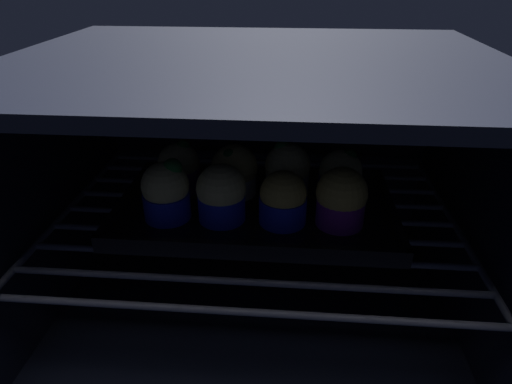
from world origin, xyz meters
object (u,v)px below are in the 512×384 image
object	(u,v)px
muffin_row0_col1	(221,195)
muffin_row1_col3	(340,176)
baking_tray	(256,209)
muffin_row1_col0	(179,169)
muffin_row1_col1	(234,172)
muffin_row1_col2	(287,171)
muffin_row0_col3	(341,199)
muffin_row0_col2	(283,200)
muffin_row0_col0	(166,192)

from	to	relation	value
muffin_row0_col1	muffin_row1_col3	size ratio (longest dim) A/B	1.06
baking_tray	muffin_row1_col0	distance (cm)	12.84
muffin_row1_col1	muffin_row1_col3	distance (cm)	14.98
muffin_row1_col2	baking_tray	bearing A→B (deg)	-136.94
muffin_row1_col3	muffin_row1_col0	bearing A→B (deg)	178.85
muffin_row1_col0	muffin_row1_col2	world-z (taller)	muffin_row1_col2
muffin_row0_col3	muffin_row0_col2	bearing A→B (deg)	-178.72
muffin_row0_col0	muffin_row1_col3	size ratio (longest dim) A/B	1.14
muffin_row0_col0	muffin_row1_col0	distance (cm)	8.15
baking_tray	muffin_row1_col0	bearing A→B (deg)	160.18
muffin_row0_col3	muffin_row1_col3	distance (cm)	7.45
muffin_row1_col3	muffin_row1_col2	bearing A→B (deg)	178.77
muffin_row0_col0	muffin_row0_col3	size ratio (longest dim) A/B	1.08
muffin_row0_col2	muffin_row0_col3	bearing A→B (deg)	1.28
baking_tray	muffin_row0_col3	distance (cm)	12.38
muffin_row0_col1	muffin_row0_col2	bearing A→B (deg)	-0.40
baking_tray	muffin_row1_col1	world-z (taller)	muffin_row1_col1
muffin_row1_col0	muffin_row1_col3	bearing A→B (deg)	-1.15
muffin_row0_col2	muffin_row1_col0	world-z (taller)	muffin_row1_col0
muffin_row0_col0	muffin_row0_col2	xyz separation A→B (cm)	(15.05, 0.07, -0.56)
muffin_row0_col0	muffin_row1_col0	world-z (taller)	muffin_row0_col0
muffin_row0_col1	muffin_row1_col0	bearing A→B (deg)	132.81
muffin_row1_col1	muffin_row1_col2	world-z (taller)	muffin_row1_col2
baking_tray	muffin_row1_col3	distance (cm)	12.73
muffin_row0_col1	muffin_row0_col2	size ratio (longest dim) A/B	1.08
muffin_row0_col3	muffin_row1_col3	size ratio (longest dim) A/B	1.06
muffin_row1_col0	muffin_row1_col3	distance (cm)	23.14
muffin_row0_col1	muffin_row1_col0	distance (cm)	10.91
muffin_row0_col2	muffin_row1_col2	size ratio (longest dim) A/B	0.88
muffin_row0_col0	muffin_row0_col3	bearing A→B (deg)	0.60
muffin_row1_col2	muffin_row1_col3	xyz separation A→B (cm)	(7.47, -0.16, -0.46)
muffin_row1_col0	muffin_row1_col1	distance (cm)	8.19
muffin_row0_col3	muffin_row1_col0	size ratio (longest dim) A/B	1.01
baking_tray	muffin_row0_col3	bearing A→B (deg)	-18.63
baking_tray	muffin_row1_col0	world-z (taller)	muffin_row1_col0
muffin_row0_col0	muffin_row1_col0	bearing A→B (deg)	91.85
muffin_row1_col1	baking_tray	bearing A→B (deg)	-45.56
muffin_row0_col1	muffin_row1_col2	world-z (taller)	muffin_row1_col2
muffin_row0_col1	muffin_row1_col3	world-z (taller)	muffin_row0_col1
baking_tray	muffin_row1_col3	bearing A→B (deg)	17.68
muffin_row0_col2	muffin_row1_col3	xyz separation A→B (cm)	(7.82, 7.59, 0.05)
muffin_row1_col0	baking_tray	bearing A→B (deg)	-19.82
muffin_row0_col1	muffin_row0_col2	xyz separation A→B (cm)	(7.90, -0.05, -0.37)
muffin_row0_col3	muffin_row1_col3	xyz separation A→B (cm)	(0.52, 7.43, -0.34)
muffin_row0_col0	muffin_row1_col0	xyz separation A→B (cm)	(-0.26, 8.13, -0.47)
baking_tray	muffin_row0_col2	distance (cm)	6.56
muffin_row1_col2	muffin_row0_col0	bearing A→B (deg)	-153.08
muffin_row0_col0	muffin_row1_col1	bearing A→B (deg)	43.23
muffin_row0_col2	muffin_row1_col3	size ratio (longest dim) A/B	0.97
muffin_row0_col1	muffin_row0_col2	world-z (taller)	muffin_row0_col1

